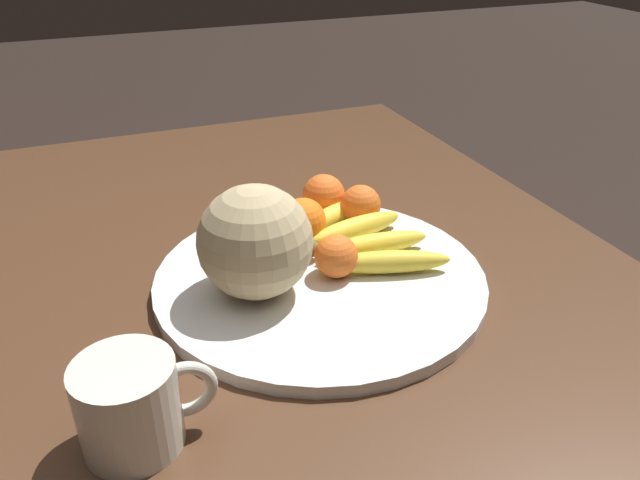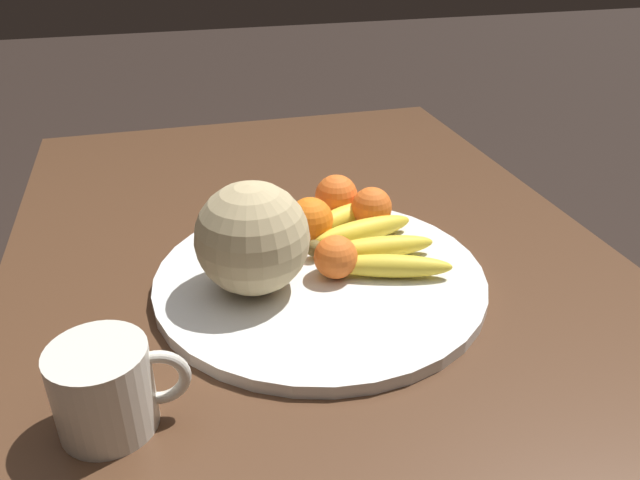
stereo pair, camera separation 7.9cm
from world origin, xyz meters
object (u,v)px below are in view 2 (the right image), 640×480
object	(u,v)px
melon	(252,238)
orange_back_left	(336,196)
orange_mid_center	(372,207)
banana_bunch	(367,238)
fruit_bowl	(320,278)
produce_tag	(339,252)
orange_front_left	(258,230)
kitchen_table	(333,360)
orange_back_right	(308,220)
orange_top_small	(336,257)
orange_front_right	(265,207)
ceramic_mug	(106,388)

from	to	relation	value
melon	orange_back_left	distance (m)	0.23
melon	orange_mid_center	world-z (taller)	melon
banana_bunch	orange_back_left	world-z (taller)	orange_back_left
fruit_bowl	produce_tag	distance (m)	0.06
orange_front_left	fruit_bowl	bearing A→B (deg)	36.68
banana_bunch	orange_mid_center	bearing A→B (deg)	62.40
kitchen_table	orange_back_right	size ratio (longest dim) A/B	22.09
kitchen_table	orange_back_left	xyz separation A→B (m)	(-0.19, 0.06, 0.16)
orange_back_right	orange_top_small	distance (m)	0.10
melon	orange_front_right	world-z (taller)	melon
banana_bunch	orange_front_left	xyz separation A→B (m)	(-0.04, -0.14, 0.01)
fruit_bowl	produce_tag	size ratio (longest dim) A/B	4.57
banana_bunch	orange_front_right	distance (m)	0.16
orange_mid_center	orange_front_left	bearing A→B (deg)	-82.59
banana_bunch	orange_front_right	size ratio (longest dim) A/B	3.77
orange_front_left	orange_back_left	xyz separation A→B (m)	(-0.07, 0.13, 0.00)
fruit_bowl	melon	distance (m)	0.12
orange_front_left	orange_front_right	world-z (taller)	orange_front_right
kitchen_table	ceramic_mug	distance (m)	0.35
orange_front_left	orange_top_small	distance (m)	0.13
orange_mid_center	orange_back_right	distance (m)	0.11
orange_front_right	orange_mid_center	bearing A→B (deg)	75.23
banana_bunch	orange_front_right	bearing A→B (deg)	136.01
orange_front_right	orange_top_small	world-z (taller)	orange_front_right
fruit_bowl	ceramic_mug	size ratio (longest dim) A/B	3.33
orange_back_right	ceramic_mug	xyz separation A→B (m)	(0.28, -0.27, -0.00)
melon	orange_front_right	bearing A→B (deg)	164.64
fruit_bowl	orange_top_small	bearing A→B (deg)	57.41
orange_front_right	orange_back_right	distance (m)	0.08
kitchen_table	ceramic_mug	world-z (taller)	ceramic_mug
orange_front_left	orange_back_left	size ratio (longest dim) A/B	0.88
melon	orange_top_small	bearing A→B (deg)	89.01
orange_mid_center	orange_back_right	size ratio (longest dim) A/B	0.92
orange_back_right	produce_tag	size ratio (longest dim) A/B	0.69
orange_front_left	orange_back_left	bearing A→B (deg)	117.36
fruit_bowl	orange_top_small	size ratio (longest dim) A/B	7.62
orange_mid_center	produce_tag	world-z (taller)	orange_mid_center
melon	ceramic_mug	world-z (taller)	melon
orange_back_left	orange_back_right	distance (m)	0.09
orange_top_small	produce_tag	bearing A→B (deg)	159.44
banana_bunch	orange_front_right	world-z (taller)	orange_front_right
orange_back_right	fruit_bowl	bearing A→B (deg)	-3.90
kitchen_table	orange_front_left	distance (m)	0.21
kitchen_table	produce_tag	bearing A→B (deg)	159.36
orange_mid_center	ceramic_mug	xyz separation A→B (m)	(0.30, -0.37, -0.00)
orange_front_left	ceramic_mug	world-z (taller)	ceramic_mug
orange_front_right	ceramic_mug	distance (m)	0.40
orange_back_left	ceramic_mug	bearing A→B (deg)	-43.75
kitchen_table	orange_front_right	bearing A→B (deg)	-163.53
orange_front_left	orange_front_right	xyz separation A→B (m)	(-0.06, 0.02, 0.00)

